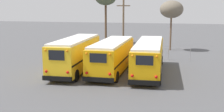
# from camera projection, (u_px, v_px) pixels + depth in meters

# --- Properties ---
(ground_plane) EXTENTS (160.00, 160.00, 0.00)m
(ground_plane) POSITION_uv_depth(u_px,v_px,m) (112.00, 72.00, 26.77)
(ground_plane) COLOR #4C4C4F
(school_bus_0) EXTENTS (2.84, 9.64, 3.19)m
(school_bus_0) POSITION_uv_depth(u_px,v_px,m) (76.00, 54.00, 26.46)
(school_bus_0) COLOR yellow
(school_bus_0) RESTS_ON ground
(school_bus_1) EXTENTS (2.65, 9.86, 2.96)m
(school_bus_1) POSITION_uv_depth(u_px,v_px,m) (112.00, 55.00, 26.38)
(school_bus_1) COLOR #E5A00C
(school_bus_1) RESTS_ON ground
(school_bus_2) EXTENTS (2.88, 10.86, 2.95)m
(school_bus_2) POSITION_uv_depth(u_px,v_px,m) (149.00, 56.00, 25.97)
(school_bus_2) COLOR #E5A00C
(school_bus_2) RESTS_ON ground
(utility_pole) EXTENTS (1.80, 0.25, 7.09)m
(utility_pole) POSITION_uv_depth(u_px,v_px,m) (123.00, 25.00, 37.65)
(utility_pole) COLOR brown
(utility_pole) RESTS_ON ground
(bare_tree_0) EXTENTS (3.25, 3.25, 6.97)m
(bare_tree_0) POSITION_uv_depth(u_px,v_px,m) (172.00, 10.00, 39.09)
(bare_tree_0) COLOR brown
(bare_tree_0) RESTS_ON ground
(fence_line) EXTENTS (14.84, 0.06, 1.42)m
(fence_line) POSITION_uv_depth(u_px,v_px,m) (127.00, 50.00, 33.62)
(fence_line) COLOR #939399
(fence_line) RESTS_ON ground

